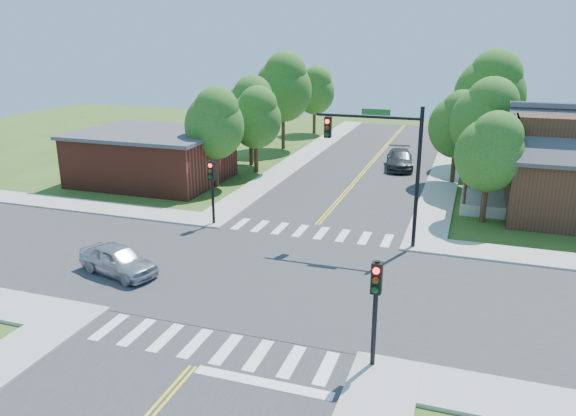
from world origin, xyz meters
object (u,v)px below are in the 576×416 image
(signal_pole_nw, at_px, (212,180))
(car_silver, at_px, (118,261))
(signal_mast_ne, at_px, (384,153))
(signal_pole_se, at_px, (376,295))
(car_dgrey, at_px, (400,160))

(signal_pole_nw, bearing_deg, car_silver, -98.31)
(car_silver, bearing_deg, signal_mast_ne, -38.90)
(signal_mast_ne, relative_size, signal_pole_se, 1.89)
(signal_mast_ne, relative_size, car_dgrey, 1.35)
(signal_mast_ne, xyz_separation_m, car_silver, (-10.61, -7.53, -4.16))
(signal_pole_nw, xyz_separation_m, car_dgrey, (8.08, 17.38, -1.92))
(signal_pole_se, distance_m, car_dgrey, 28.82)
(signal_pole_se, relative_size, signal_pole_nw, 1.00)
(signal_mast_ne, xyz_separation_m, car_dgrey, (-1.43, 17.37, -4.11))
(signal_pole_se, height_order, car_dgrey, signal_pole_se)
(car_silver, xyz_separation_m, car_dgrey, (9.18, 24.90, 0.05))
(signal_mast_ne, distance_m, car_silver, 13.66)
(car_silver, bearing_deg, signal_pole_nw, 7.43)
(car_dgrey, bearing_deg, signal_pole_nw, -123.84)
(signal_pole_se, relative_size, car_dgrey, 0.71)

